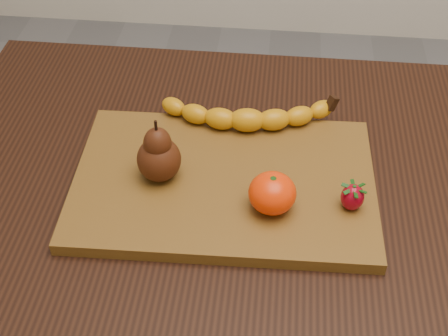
# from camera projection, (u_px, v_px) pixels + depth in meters

# --- Properties ---
(table) EXTENTS (1.00, 0.70, 0.76)m
(table) POSITION_uv_depth(u_px,v_px,m) (239.00, 219.00, 1.03)
(table) COLOR black
(table) RESTS_ON ground
(cutting_board) EXTENTS (0.46, 0.31, 0.02)m
(cutting_board) POSITION_uv_depth(u_px,v_px,m) (224.00, 183.00, 0.94)
(cutting_board) COLOR brown
(cutting_board) RESTS_ON table
(banana) EXTENTS (0.25, 0.08, 0.04)m
(banana) POSITION_uv_depth(u_px,v_px,m) (247.00, 120.00, 1.00)
(banana) COLOR orange
(banana) RESTS_ON cutting_board
(pear) EXTENTS (0.08, 0.08, 0.10)m
(pear) POSITION_uv_depth(u_px,v_px,m) (158.00, 150.00, 0.90)
(pear) COLOR #441C0A
(pear) RESTS_ON cutting_board
(mandarin) EXTENTS (0.08, 0.08, 0.06)m
(mandarin) POSITION_uv_depth(u_px,v_px,m) (272.00, 193.00, 0.87)
(mandarin) COLOR #FF3402
(mandarin) RESTS_ON cutting_board
(strawberry) EXTENTS (0.04, 0.04, 0.04)m
(strawberry) POSITION_uv_depth(u_px,v_px,m) (353.00, 196.00, 0.88)
(strawberry) COLOR #990417
(strawberry) RESTS_ON cutting_board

